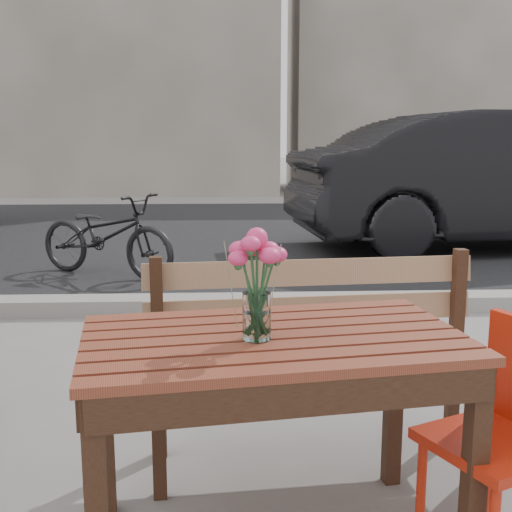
% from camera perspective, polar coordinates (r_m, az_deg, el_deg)
% --- Properties ---
extents(street, '(30.00, 8.12, 0.12)m').
position_cam_1_polar(street, '(6.89, -1.14, -0.13)').
color(street, black).
rests_on(street, ground).
extents(backdrop_buildings, '(15.50, 4.00, 8.00)m').
position_cam_1_polar(backdrop_buildings, '(16.27, -1.40, 18.66)').
color(backdrop_buildings, slate).
rests_on(backdrop_buildings, ground).
extents(main_table, '(1.24, 0.84, 0.71)m').
position_cam_1_polar(main_table, '(2.01, 1.58, -10.17)').
color(main_table, '#622D19').
rests_on(main_table, ground).
extents(main_bench, '(1.42, 0.54, 0.86)m').
position_cam_1_polar(main_bench, '(2.62, 5.37, -6.91)').
color(main_bench, '#9C7451').
rests_on(main_bench, ground).
extents(red_chair, '(0.49, 0.49, 0.74)m').
position_cam_1_polar(red_chair, '(2.21, 21.74, -13.60)').
color(red_chair, red).
rests_on(red_chair, ground).
extents(main_vase, '(0.18, 0.18, 0.33)m').
position_cam_1_polar(main_vase, '(1.87, 0.07, -1.32)').
color(main_vase, white).
rests_on(main_vase, main_table).
extents(parked_car, '(4.95, 2.17, 1.58)m').
position_cam_1_polar(parked_car, '(8.13, 20.59, 6.25)').
color(parked_car, black).
rests_on(parked_car, ground).
extents(bicycle, '(1.58, 1.19, 0.79)m').
position_cam_1_polar(bicycle, '(6.20, -13.17, 1.85)').
color(bicycle, black).
rests_on(bicycle, ground).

